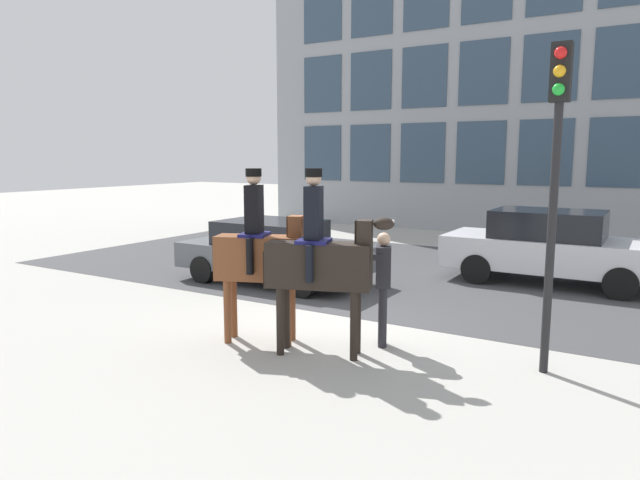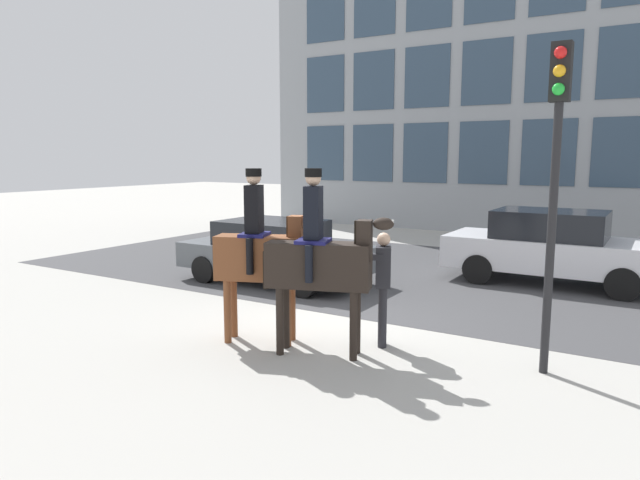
% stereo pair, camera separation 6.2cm
% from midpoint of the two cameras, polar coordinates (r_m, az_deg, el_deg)
% --- Properties ---
extents(ground_plane, '(80.00, 80.00, 0.00)m').
position_cam_midpoint_polar(ground_plane, '(9.87, 1.06, -8.40)').
color(ground_plane, '#B2AFA8').
extents(road_surface, '(20.34, 8.50, 0.01)m').
position_cam_midpoint_polar(road_surface, '(14.07, 10.78, -3.44)').
color(road_surface, '#444447').
rests_on(road_surface, ground_plane).
extents(mounted_horse_lead, '(1.64, 0.89, 2.67)m').
position_cam_midpoint_polar(mounted_horse_lead, '(8.71, -6.15, -1.32)').
color(mounted_horse_lead, brown).
rests_on(mounted_horse_lead, ground_plane).
extents(mounted_horse_companion, '(1.83, 0.89, 2.68)m').
position_cam_midpoint_polar(mounted_horse_companion, '(8.10, -0.14, -2.04)').
color(mounted_horse_companion, black).
rests_on(mounted_horse_companion, ground_plane).
extents(pedestrian_bystander, '(0.76, 0.71, 1.73)m').
position_cam_midpoint_polar(pedestrian_bystander, '(8.58, 6.03, -3.95)').
color(pedestrian_bystander, '#232328').
rests_on(pedestrian_bystander, ground_plane).
extents(street_car_near_lane, '(4.32, 2.06, 1.41)m').
position_cam_midpoint_polar(street_car_near_lane, '(13.02, -4.80, -1.03)').
color(street_car_near_lane, '#51565B').
rests_on(street_car_near_lane, ground_plane).
extents(street_car_far_lane, '(4.66, 2.00, 1.65)m').
position_cam_midpoint_polar(street_car_far_lane, '(13.79, 21.99, -0.59)').
color(street_car_far_lane, silver).
rests_on(street_car_far_lane, ground_plane).
extents(traffic_light, '(0.24, 0.29, 4.24)m').
position_cam_midpoint_polar(traffic_light, '(7.83, 22.30, 7.59)').
color(traffic_light, black).
rests_on(traffic_light, ground_plane).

